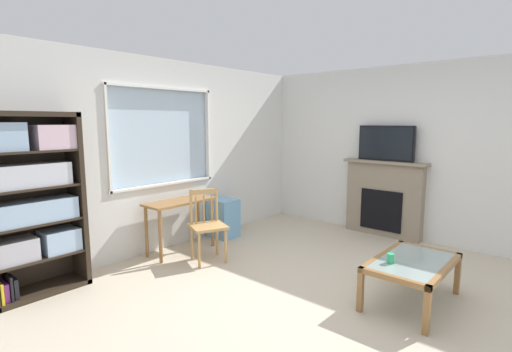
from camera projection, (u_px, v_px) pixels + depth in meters
The scene contains 11 objects.
ground at pixel (315, 293), 3.86m from camera, with size 5.94×5.78×0.02m, color beige.
wall_back_with_window at pixel (174, 157), 5.25m from camera, with size 4.94×0.15×2.58m.
wall_right at pixel (409, 153), 5.56m from camera, with size 0.12×4.98×2.58m, color silver.
bookshelf at pixel (32, 199), 3.72m from camera, with size 0.90×0.38×1.85m.
desk_under_window at pixel (180, 209), 4.99m from camera, with size 0.96×0.41×0.71m.
wooden_chair at pixel (207, 225), 4.69m from camera, with size 0.54×0.53×0.90m.
plastic_drawer_unit at pixel (223, 218), 5.69m from camera, with size 0.35×0.40×0.59m, color #72ADDB.
fireplace at pixel (384, 198), 5.73m from camera, with size 0.26×1.26×1.16m.
tv at pixel (386, 143), 5.59m from camera, with size 0.06×0.85×0.53m.
coffee_table at pixel (412, 266), 3.59m from camera, with size 1.04×0.64×0.43m.
sippy_cup at pixel (391, 258), 3.51m from camera, with size 0.07×0.07×0.09m, color #33B770.
Camera 1 is at (-3.15, -1.94, 1.75)m, focal length 26.13 mm.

